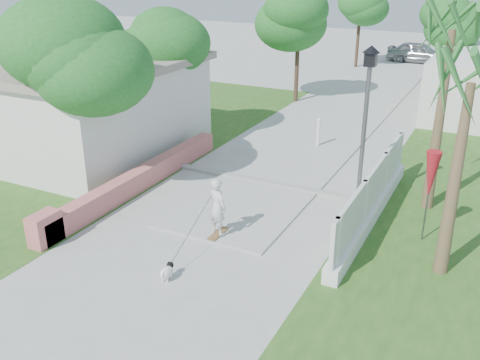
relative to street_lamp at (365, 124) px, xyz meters
The scene contains 20 objects.
ground 6.67m from the street_lamp, 117.80° to the right, with size 90.00×90.00×0.00m, color #B7B7B2.
path_strip 14.98m from the street_lamp, 101.31° to the left, with size 3.20×36.00×0.06m, color #B7B7B2.
curb 3.78m from the street_lamp, behind, with size 6.50×0.25×0.10m, color #999993.
grass_left 10.49m from the street_lamp, 165.83° to the left, with size 8.00×20.00×0.01m, color #2B561B.
pink_wall 6.83m from the street_lamp, 162.57° to the right, with size 0.45×8.20×0.80m.
house_left 10.94m from the street_lamp, behind, with size 8.40×7.40×3.23m.
lattice_fence 2.01m from the street_lamp, 44.82° to the right, with size 0.35×7.00×1.50m.
street_lamp is the anchor object (origin of this frame).
bollard 5.56m from the street_lamp, 120.96° to the left, with size 0.14×0.14×1.09m.
patio_umbrella 2.27m from the street_lamp, 27.76° to the right, with size 0.36×0.36×2.30m.
tree_left_near 7.92m from the street_lamp, 161.15° to the right, with size 3.60×3.60×5.28m.
tree_left_mid 8.96m from the street_lamp, 160.42° to the left, with size 3.20×3.20×4.85m.
tree_path_left 12.10m from the street_lamp, 119.30° to the left, with size 3.40×3.40×5.23m.
tree_path_right 14.52m from the street_lamp, 88.74° to the left, with size 3.00×3.00×4.79m.
tree_path_far 21.30m from the street_lamp, 105.50° to the left, with size 3.20×3.20×5.17m.
palm_far 2.85m from the street_lamp, 30.47° to the left, with size 1.80×1.80×5.30m.
palm_near 3.72m from the street_lamp, 42.61° to the right, with size 1.80×1.80×4.70m.
skateboarder 4.82m from the street_lamp, 127.09° to the right, with size 0.63×2.41×1.55m.
dog 6.34m from the street_lamp, 117.13° to the right, with size 0.29×0.52×0.36m.
parked_car 23.74m from the street_lamp, 95.80° to the left, with size 1.62×4.03×1.37m, color #979A9E.
Camera 1 is at (6.01, -7.85, 6.41)m, focal length 40.00 mm.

